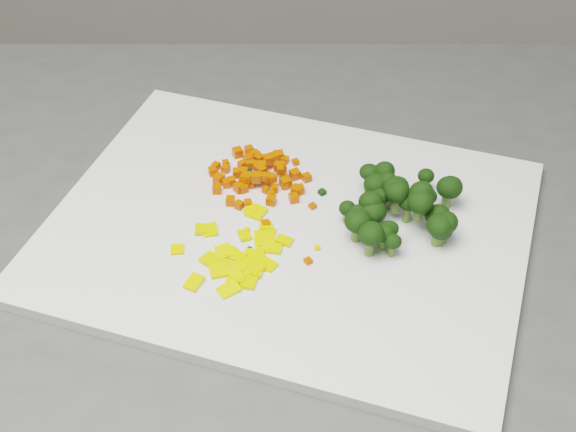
# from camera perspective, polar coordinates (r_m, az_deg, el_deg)

# --- Properties ---
(cutting_board) EXTENTS (0.50, 0.44, 0.01)m
(cutting_board) POSITION_cam_1_polar(r_m,az_deg,el_deg) (0.74, -0.00, -0.91)
(cutting_board) COLOR white
(cutting_board) RESTS_ON counter_block
(carrot_pile) EXTENTS (0.10, 0.10, 0.03)m
(carrot_pile) POSITION_cam_1_polar(r_m,az_deg,el_deg) (0.78, -2.10, 3.36)
(carrot_pile) COLOR #D03C02
(carrot_pile) RESTS_ON cutting_board
(pepper_pile) EXTENTS (0.11, 0.11, 0.02)m
(pepper_pile) POSITION_cam_1_polar(r_m,az_deg,el_deg) (0.71, -3.80, -2.01)
(pepper_pile) COLOR yellow
(pepper_pile) RESTS_ON cutting_board
(broccoli_pile) EXTENTS (0.11, 0.11, 0.05)m
(broccoli_pile) POSITION_cam_1_polar(r_m,az_deg,el_deg) (0.73, 8.36, 0.97)
(broccoli_pile) COLOR black
(broccoli_pile) RESTS_ON cutting_board
(carrot_cube_0) EXTENTS (0.01, 0.01, 0.01)m
(carrot_cube_0) POSITION_cam_1_polar(r_m,az_deg,el_deg) (0.81, -0.22, 4.00)
(carrot_cube_0) COLOR #D03C02
(carrot_cube_0) RESTS_ON carrot_pile
(carrot_cube_1) EXTENTS (0.01, 0.01, 0.01)m
(carrot_cube_1) POSITION_cam_1_polar(r_m,az_deg,el_deg) (0.79, -1.86, 2.92)
(carrot_cube_1) COLOR #D03C02
(carrot_cube_1) RESTS_ON carrot_pile
(carrot_cube_2) EXTENTS (0.01, 0.01, 0.01)m
(carrot_cube_2) POSITION_cam_1_polar(r_m,az_deg,el_deg) (0.79, -3.13, 2.79)
(carrot_cube_2) COLOR #D03C02
(carrot_cube_2) RESTS_ON carrot_pile
(carrot_cube_3) EXTENTS (0.01, 0.01, 0.01)m
(carrot_cube_3) POSITION_cam_1_polar(r_m,az_deg,el_deg) (0.79, -3.64, 3.06)
(carrot_cube_3) COLOR #D03C02
(carrot_cube_3) RESTS_ON carrot_pile
(carrot_cube_4) EXTENTS (0.01, 0.01, 0.01)m
(carrot_cube_4) POSITION_cam_1_polar(r_m,az_deg,el_deg) (0.80, -4.46, 3.36)
(carrot_cube_4) COLOR #D03C02
(carrot_cube_4) RESTS_ON carrot_pile
(carrot_cube_5) EXTENTS (0.01, 0.01, 0.01)m
(carrot_cube_5) POSITION_cam_1_polar(r_m,az_deg,el_deg) (0.80, -2.76, 3.70)
(carrot_cube_5) COLOR #D03C02
(carrot_cube_5) RESTS_ON carrot_pile
(carrot_cube_6) EXTENTS (0.01, 0.01, 0.01)m
(carrot_cube_6) POSITION_cam_1_polar(r_m,az_deg,el_deg) (0.79, 0.50, 2.97)
(carrot_cube_6) COLOR #D03C02
(carrot_cube_6) RESTS_ON carrot_pile
(carrot_cube_7) EXTENTS (0.01, 0.01, 0.01)m
(carrot_cube_7) POSITION_cam_1_polar(r_m,az_deg,el_deg) (0.80, 0.55, 3.85)
(carrot_cube_7) COLOR #D03C02
(carrot_cube_7) RESTS_ON carrot_pile
(carrot_cube_8) EXTENTS (0.01, 0.01, 0.01)m
(carrot_cube_8) POSITION_cam_1_polar(r_m,az_deg,el_deg) (0.81, -2.07, 4.10)
(carrot_cube_8) COLOR #D03C02
(carrot_cube_8) RESTS_ON carrot_pile
(carrot_cube_9) EXTENTS (0.01, 0.01, 0.01)m
(carrot_cube_9) POSITION_cam_1_polar(r_m,az_deg,el_deg) (0.77, -5.08, 1.93)
(carrot_cube_9) COLOR #D03C02
(carrot_cube_9) RESTS_ON carrot_pile
(carrot_cube_10) EXTENTS (0.01, 0.01, 0.01)m
(carrot_cube_10) POSITION_cam_1_polar(r_m,az_deg,el_deg) (0.77, -1.42, 2.72)
(carrot_cube_10) COLOR #D03C02
(carrot_cube_10) RESTS_ON carrot_pile
(carrot_cube_11) EXTENTS (0.01, 0.01, 0.01)m
(carrot_cube_11) POSITION_cam_1_polar(r_m,az_deg,el_deg) (0.81, -2.43, 4.38)
(carrot_cube_11) COLOR #D03C02
(carrot_cube_11) RESTS_ON carrot_pile
(carrot_cube_12) EXTENTS (0.01, 0.01, 0.01)m
(carrot_cube_12) POSITION_cam_1_polar(r_m,az_deg,el_deg) (0.77, -0.23, 2.21)
(carrot_cube_12) COLOR #D03C02
(carrot_cube_12) RESTS_ON carrot_pile
(carrot_cube_13) EXTENTS (0.01, 0.01, 0.01)m
(carrot_cube_13) POSITION_cam_1_polar(r_m,az_deg,el_deg) (0.77, 0.82, 1.91)
(carrot_cube_13) COLOR #D03C02
(carrot_cube_13) RESTS_ON carrot_pile
(carrot_cube_14) EXTENTS (0.01, 0.01, 0.01)m
(carrot_cube_14) POSITION_cam_1_polar(r_m,az_deg,el_deg) (0.77, -1.60, 1.87)
(carrot_cube_14) COLOR #D03C02
(carrot_cube_14) RESTS_ON carrot_pile
(carrot_cube_15) EXTENTS (0.01, 0.01, 0.01)m
(carrot_cube_15) POSITION_cam_1_polar(r_m,az_deg,el_deg) (0.76, -4.12, 1.08)
(carrot_cube_15) COLOR #D03C02
(carrot_cube_15) RESTS_ON carrot_pile
(carrot_cube_16) EXTENTS (0.01, 0.01, 0.01)m
(carrot_cube_16) POSITION_cam_1_polar(r_m,az_deg,el_deg) (0.82, -2.78, 4.54)
(carrot_cube_16) COLOR #D03C02
(carrot_cube_16) RESTS_ON carrot_pile
(carrot_cube_17) EXTENTS (0.01, 0.01, 0.01)m
(carrot_cube_17) POSITION_cam_1_polar(r_m,az_deg,el_deg) (0.76, -1.21, 1.59)
(carrot_cube_17) COLOR #D03C02
(carrot_cube_17) RESTS_ON carrot_pile
(carrot_cube_18) EXTENTS (0.01, 0.01, 0.01)m
(carrot_cube_18) POSITION_cam_1_polar(r_m,az_deg,el_deg) (0.79, -2.35, 3.66)
(carrot_cube_18) COLOR #D03C02
(carrot_cube_18) RESTS_ON carrot_pile
(carrot_cube_19) EXTENTS (0.01, 0.01, 0.01)m
(carrot_cube_19) POSITION_cam_1_polar(r_m,az_deg,el_deg) (0.78, -1.90, 3.24)
(carrot_cube_19) COLOR #D03C02
(carrot_cube_19) RESTS_ON carrot_pile
(carrot_cube_20) EXTENTS (0.01, 0.01, 0.01)m
(carrot_cube_20) POSITION_cam_1_polar(r_m,az_deg,el_deg) (0.78, -4.38, 2.29)
(carrot_cube_20) COLOR #D03C02
(carrot_cube_20) RESTS_ON carrot_pile
(carrot_cube_21) EXTENTS (0.01, 0.01, 0.01)m
(carrot_cube_21) POSITION_cam_1_polar(r_m,az_deg,el_deg) (0.77, 0.56, 1.80)
(carrot_cube_21) COLOR #D03C02
(carrot_cube_21) RESTS_ON carrot_pile
(carrot_cube_22) EXTENTS (0.01, 0.01, 0.01)m
(carrot_cube_22) POSITION_cam_1_polar(r_m,az_deg,el_deg) (0.75, -2.83, 0.84)
(carrot_cube_22) COLOR #D03C02
(carrot_cube_22) RESTS_ON carrot_pile
(carrot_cube_23) EXTENTS (0.01, 0.01, 0.01)m
(carrot_cube_23) POSITION_cam_1_polar(r_m,az_deg,el_deg) (0.78, -4.80, 2.54)
(carrot_cube_23) COLOR #D03C02
(carrot_cube_23) RESTS_ON carrot_pile
(carrot_cube_24) EXTENTS (0.01, 0.01, 0.01)m
(carrot_cube_24) POSITION_cam_1_polar(r_m,az_deg,el_deg) (0.77, -2.66, 2.80)
(carrot_cube_24) COLOR #D03C02
(carrot_cube_24) RESTS_ON carrot_pile
(carrot_cube_25) EXTENTS (0.01, 0.01, 0.01)m
(carrot_cube_25) POSITION_cam_1_polar(r_m,az_deg,el_deg) (0.80, -3.31, 3.68)
(carrot_cube_25) COLOR #D03C02
(carrot_cube_25) RESTS_ON carrot_pile
(carrot_cube_26) EXTENTS (0.01, 0.01, 0.01)m
(carrot_cube_26) POSITION_cam_1_polar(r_m,az_deg,el_deg) (0.78, -2.94, 2.77)
(carrot_cube_26) COLOR #D03C02
(carrot_cube_26) RESTS_ON carrot_pile
(carrot_cube_27) EXTENTS (0.01, 0.01, 0.01)m
(carrot_cube_27) POSITION_cam_1_polar(r_m,az_deg,el_deg) (0.78, -4.93, 2.64)
(carrot_cube_27) COLOR #D03C02
(carrot_cube_27) RESTS_ON carrot_pile
(carrot_cube_28) EXTENTS (0.01, 0.01, 0.01)m
(carrot_cube_28) POSITION_cam_1_polar(r_m,az_deg,el_deg) (0.78, -2.22, 3.43)
(carrot_cube_28) COLOR #D03C02
(carrot_cube_28) RESTS_ON carrot_pile
(carrot_cube_29) EXTENTS (0.01, 0.01, 0.01)m
(carrot_cube_29) POSITION_cam_1_polar(r_m,az_deg,el_deg) (0.78, 1.34, 2.74)
(carrot_cube_29) COLOR #D03C02
(carrot_cube_29) RESTS_ON carrot_pile
(carrot_cube_30) EXTENTS (0.01, 0.01, 0.01)m
(carrot_cube_30) POSITION_cam_1_polar(r_m,az_deg,el_deg) (0.78, -1.61, 3.05)
(carrot_cube_30) COLOR #D03C02
(carrot_cube_30) RESTS_ON carrot_pile
(carrot_cube_31) EXTENTS (0.01, 0.01, 0.01)m
(carrot_cube_31) POSITION_cam_1_polar(r_m,az_deg,el_deg) (0.82, -2.78, 4.70)
(carrot_cube_31) COLOR #D03C02
(carrot_cube_31) RESTS_ON carrot_pile
(carrot_cube_32) EXTENTS (0.01, 0.01, 0.01)m
(carrot_cube_32) POSITION_cam_1_polar(r_m,az_deg,el_deg) (0.78, -0.54, 3.29)
(carrot_cube_32) COLOR #D03C02
(carrot_cube_32) RESTS_ON carrot_pile
(carrot_cube_33) EXTENTS (0.01, 0.01, 0.01)m
(carrot_cube_33) POSITION_cam_1_polar(r_m,az_deg,el_deg) (0.77, -3.21, 1.99)
(carrot_cube_33) COLOR #D03C02
(carrot_cube_33) RESTS_ON carrot_pile
(carrot_cube_34) EXTENTS (0.01, 0.01, 0.01)m
(carrot_cube_34) POSITION_cam_1_polar(r_m,az_deg,el_deg) (0.77, -0.17, 2.37)
(carrot_cube_34) COLOR #D03C02
(carrot_cube_34) RESTS_ON carrot_pile
(carrot_cube_35) EXTENTS (0.01, 0.01, 0.01)m
(carrot_cube_35) POSITION_cam_1_polar(r_m,az_deg,el_deg) (0.77, -2.28, 2.76)
(carrot_cube_35) COLOR #D03C02
(carrot_cube_35) RESTS_ON carrot_pile
(carrot_cube_36) EXTENTS (0.01, 0.01, 0.01)m
(carrot_cube_36) POSITION_cam_1_polar(r_m,az_deg,el_deg) (0.80, -1.24, 3.99)
(carrot_cube_36) COLOR #D03C02
(carrot_cube_36) RESTS_ON carrot_pile
(carrot_cube_37) EXTENTS (0.01, 0.01, 0.01)m
(carrot_cube_37) POSITION_cam_1_polar(r_m,az_deg,el_deg) (0.79, -0.52, 3.45)
(carrot_cube_37) COLOR #D03C02
(carrot_cube_37) RESTS_ON carrot_pile
(carrot_cube_38) EXTENTS (0.01, 0.01, 0.01)m
(carrot_cube_38) POSITION_cam_1_polar(r_m,az_deg,el_deg) (0.81, -0.66, 4.29)
(carrot_cube_38) COLOR #D03C02
(carrot_cube_38) RESTS_ON carrot_pile
(carrot_cube_39) EXTENTS (0.01, 0.01, 0.01)m
(carrot_cube_39) POSITION_cam_1_polar(r_m,az_deg,el_deg) (0.81, -3.60, 4.52)
(carrot_cube_39) COLOR #D03C02
(carrot_cube_39) RESTS_ON carrot_pile
(carrot_cube_40) EXTENTS (0.01, 0.01, 0.01)m
(carrot_cube_40) POSITION_cam_1_polar(r_m,az_deg,el_deg) (0.78, -2.62, 2.22)
(carrot_cube_40) COLOR #D03C02
(carrot_cube_40) RESTS_ON carrot_pile
(carrot_cube_41) EXTENTS (0.01, 0.01, 0.01)m
(carrot_cube_41) POSITION_cam_1_polar(r_m,az_deg,el_deg) (0.77, -0.95, 1.95)
(carrot_cube_41) COLOR #D03C02
(carrot_cube_41) RESTS_ON carrot_pile
(carrot_cube_42) EXTENTS (0.01, 0.01, 0.01)m
(carrot_cube_42) POSITION_cam_1_polar(r_m,az_deg,el_deg) (0.78, -3.19, 3.14)
(carrot_cube_42) COLOR #D03C02
(carrot_cube_42) RESTS_ON carrot_pile
(carrot_cube_43) EXTENTS (0.01, 0.01, 0.01)m
(carrot_cube_43) POSITION_cam_1_polar(r_m,az_deg,el_deg) (0.81, -1.05, 4.18)
(carrot_cube_43) COLOR #D03C02
(carrot_cube_43) RESTS_ON carrot_pile
(carrot_cube_44) EXTENTS (0.01, 0.01, 0.01)m
(carrot_cube_44) POSITION_cam_1_polar(r_m,az_deg,el_deg) (0.77, -1.69, 2.81)
(carrot_cube_44) COLOR #D03C02
(carrot_cube_44) RESTS_ON carrot_pile
(carrot_cube_45) EXTENTS (0.01, 0.01, 0.01)m
(carrot_cube_45) POSITION_cam_1_polar(r_m,az_deg,el_deg) (0.81, -2.84, 4.05)
(carrot_cube_45) COLOR #D03C02
(carrot_cube_45) RESTS_ON carrot_pile
(carrot_cube_46) EXTENTS (0.01, 0.01, 0.01)m
(carrot_cube_46) POSITION_cam_1_polar(r_m,az_deg,el_deg) (0.79, -1.44, 4.02)
(carrot_cube_46) COLOR #D03C02
(carrot_cube_46) RESTS_ON carrot_pile
(carrot_cube_47) EXTENTS (0.01, 0.01, 0.01)m
(carrot_cube_47) POSITION_cam_1_polar(r_m,az_deg,el_deg) (0.76, -1.20, 1.11)
(carrot_cube_47) COLOR #D03C02
(carrot_cube_47) RESTS_ON carrot_pile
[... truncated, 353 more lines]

